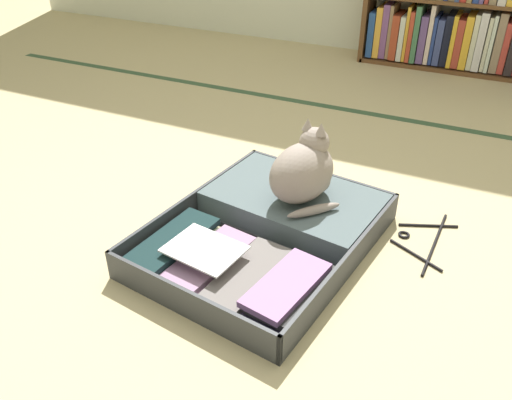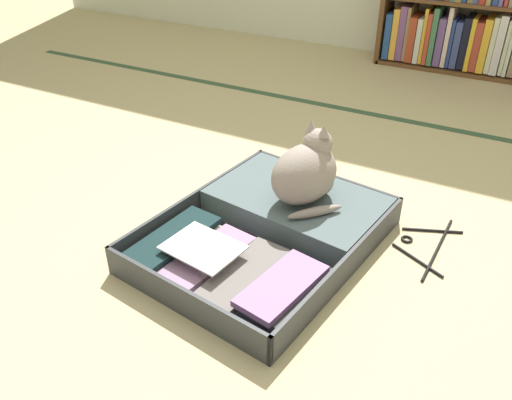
{
  "view_description": "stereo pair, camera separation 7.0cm",
  "coord_description": "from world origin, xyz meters",
  "px_view_note": "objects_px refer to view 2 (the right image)",
  "views": [
    {
      "loc": [
        0.55,
        -1.26,
        1.11
      ],
      "look_at": [
        -0.05,
        0.02,
        0.21
      ],
      "focal_mm": 37.01,
      "sensor_mm": 36.0,
      "label": 1
    },
    {
      "loc": [
        0.61,
        -1.23,
        1.11
      ],
      "look_at": [
        -0.05,
        0.02,
        0.21
      ],
      "focal_mm": 37.01,
      "sensor_mm": 36.0,
      "label": 2
    }
  ],
  "objects_px": {
    "bookshelf": "(493,8)",
    "black_cat": "(307,172)",
    "clothes_hanger": "(427,245)",
    "open_suitcase": "(274,228)"
  },
  "relations": [
    {
      "from": "open_suitcase",
      "to": "clothes_hanger",
      "type": "relative_size",
      "value": 2.35
    },
    {
      "from": "black_cat",
      "to": "open_suitcase",
      "type": "bearing_deg",
      "value": -111.69
    },
    {
      "from": "bookshelf",
      "to": "black_cat",
      "type": "relative_size",
      "value": 4.07
    },
    {
      "from": "bookshelf",
      "to": "black_cat",
      "type": "bearing_deg",
      "value": -98.73
    },
    {
      "from": "clothes_hanger",
      "to": "black_cat",
      "type": "bearing_deg",
      "value": -170.79
    },
    {
      "from": "black_cat",
      "to": "clothes_hanger",
      "type": "xyz_separation_m",
      "value": [
        0.43,
        0.07,
        -0.21
      ]
    },
    {
      "from": "open_suitcase",
      "to": "bookshelf",
      "type": "bearing_deg",
      "value": 80.4
    },
    {
      "from": "black_cat",
      "to": "clothes_hanger",
      "type": "distance_m",
      "value": 0.48
    },
    {
      "from": "clothes_hanger",
      "to": "bookshelf",
      "type": "bearing_deg",
      "value": 93.52
    },
    {
      "from": "bookshelf",
      "to": "open_suitcase",
      "type": "distance_m",
      "value": 2.21
    }
  ]
}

